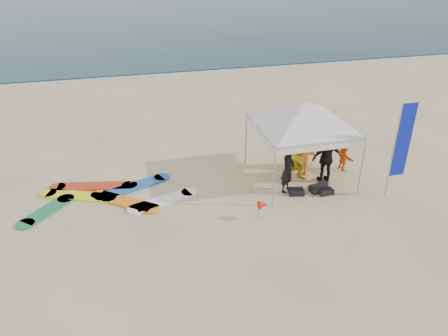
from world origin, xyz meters
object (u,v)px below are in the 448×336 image
canopy_tent (305,103)px  person_black_b (327,158)px  person_orange_a (303,154)px  person_seated (344,157)px  person_yellow (301,156)px  feather_flag (402,142)px  surfboard_spread (108,196)px  person_black_a (288,170)px  marker_pennant (263,205)px  person_orange_b (296,144)px

canopy_tent → person_black_b: bearing=-29.5°
person_orange_a → person_seated: 1.61m
person_yellow → person_orange_a: 0.46m
feather_flag → surfboard_spread: size_ratio=0.62×
person_black_a → marker_pennant: 1.91m
person_orange_a → person_orange_b: 0.56m
person_orange_a → person_yellow: bearing=52.7°
person_orange_a → person_black_b: bearing=127.8°
person_yellow → surfboard_spread: bearing=176.8°
person_black_a → feather_flag: 3.64m
person_seated → canopy_tent: canopy_tent is taller
person_orange_a → feather_flag: feather_flag is taller
person_black_b → marker_pennant: (-2.83, -1.67, -0.40)m
person_seated → marker_pennant: person_seated is taller
person_black_b → feather_flag: bearing=141.4°
person_orange_b → person_seated: size_ratio=1.88×
person_black_a → person_orange_a: person_orange_a is taller
person_orange_a → person_orange_b: (-0.08, 0.54, 0.14)m
person_black_a → feather_flag: (3.27, -1.11, 1.14)m
person_yellow → person_seated: person_yellow is taller
person_yellow → surfboard_spread: (-6.54, 0.47, -0.89)m
person_black_b → person_seated: size_ratio=1.76×
person_orange_a → person_black_b: person_black_b is taller
person_orange_a → feather_flag: bearing=135.5°
person_orange_a → feather_flag: (2.30, -2.07, 1.11)m
person_black_b → marker_pennant: bearing=30.8°
person_yellow → feather_flag: 3.23m
person_yellow → canopy_tent: 1.87m
person_seated → canopy_tent: 2.92m
person_black_b → canopy_tent: bearing=-29.2°
person_seated → person_black_b: bearing=118.8°
person_black_a → person_yellow: 0.94m
person_orange_b → person_seated: (1.67, -0.57, -0.45)m
person_seated → feather_flag: (0.72, -2.04, 1.43)m
marker_pennant → person_orange_a: bearing=45.7°
person_black_b → person_seated: person_black_b is taller
person_yellow → person_black_b: size_ratio=1.03×
person_orange_b → person_seated: person_orange_b is taller
person_orange_a → person_orange_b: person_orange_b is taller
surfboard_spread → person_black_a: bearing=-10.4°
person_black_a → person_black_b: size_ratio=0.89×
marker_pennant → surfboard_spread: marker_pennant is taller
person_yellow → person_black_b: bearing=-19.1°
person_yellow → marker_pennant: (-2.02, -1.96, -0.43)m
feather_flag → surfboard_spread: bearing=166.6°
canopy_tent → marker_pennant: bearing=-133.9°
person_orange_b → person_black_a: bearing=59.9°
person_black_a → surfboard_spread: person_black_a is taller
person_black_b → marker_pennant: person_black_b is taller
person_black_b → marker_pennant: 3.31m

